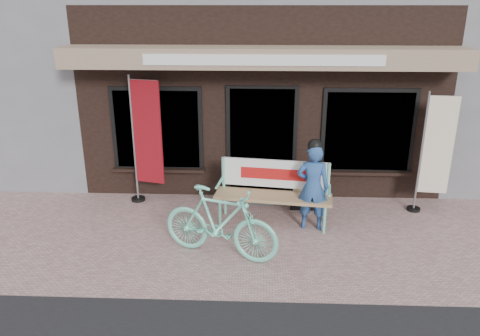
{
  "coord_description": "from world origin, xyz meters",
  "views": [
    {
      "loc": [
        -0.05,
        -6.61,
        3.68
      ],
      "look_at": [
        -0.36,
        0.7,
        1.05
      ],
      "focal_mm": 35.0,
      "sensor_mm": 36.0,
      "label": 1
    }
  ],
  "objects_px": {
    "menu_stand": "(303,186)",
    "person": "(313,185)",
    "bicycle": "(220,223)",
    "nobori_red": "(146,139)",
    "bench": "(274,187)",
    "nobori_cream": "(435,152)"
  },
  "relations": [
    {
      "from": "bench",
      "to": "person",
      "type": "xyz_separation_m",
      "value": [
        0.64,
        -0.25,
        0.14
      ]
    },
    {
      "from": "bicycle",
      "to": "nobori_cream",
      "type": "bearing_deg",
      "value": -45.02
    },
    {
      "from": "bicycle",
      "to": "person",
      "type": "bearing_deg",
      "value": -36.54
    },
    {
      "from": "nobori_red",
      "to": "nobori_cream",
      "type": "relative_size",
      "value": 1.09
    },
    {
      "from": "person",
      "to": "bicycle",
      "type": "xyz_separation_m",
      "value": [
        -1.47,
        -0.99,
        -0.22
      ]
    },
    {
      "from": "bench",
      "to": "nobori_cream",
      "type": "relative_size",
      "value": 0.92
    },
    {
      "from": "bench",
      "to": "menu_stand",
      "type": "distance_m",
      "value": 0.75
    },
    {
      "from": "nobori_red",
      "to": "person",
      "type": "bearing_deg",
      "value": -4.02
    },
    {
      "from": "menu_stand",
      "to": "person",
      "type": "bearing_deg",
      "value": -83.35
    },
    {
      "from": "bicycle",
      "to": "nobori_red",
      "type": "xyz_separation_m",
      "value": [
        -1.53,
        1.96,
        0.7
      ]
    },
    {
      "from": "bench",
      "to": "menu_stand",
      "type": "bearing_deg",
      "value": 47.89
    },
    {
      "from": "person",
      "to": "nobori_red",
      "type": "xyz_separation_m",
      "value": [
        -3.0,
        0.97,
        0.48
      ]
    },
    {
      "from": "bicycle",
      "to": "nobori_cream",
      "type": "distance_m",
      "value": 4.11
    },
    {
      "from": "nobori_cream",
      "to": "person",
      "type": "bearing_deg",
      "value": -154.78
    },
    {
      "from": "bench",
      "to": "nobori_cream",
      "type": "height_order",
      "value": "nobori_cream"
    },
    {
      "from": "nobori_cream",
      "to": "menu_stand",
      "type": "height_order",
      "value": "nobori_cream"
    },
    {
      "from": "bench",
      "to": "person",
      "type": "relative_size",
      "value": 1.29
    },
    {
      "from": "nobori_cream",
      "to": "menu_stand",
      "type": "xyz_separation_m",
      "value": [
        -2.29,
        -0.04,
        -0.68
      ]
    },
    {
      "from": "nobori_red",
      "to": "menu_stand",
      "type": "relative_size",
      "value": 2.67
    },
    {
      "from": "nobori_cream",
      "to": "menu_stand",
      "type": "bearing_deg",
      "value": -172.84
    },
    {
      "from": "bench",
      "to": "nobori_cream",
      "type": "distance_m",
      "value": 2.93
    },
    {
      "from": "nobori_red",
      "to": "bicycle",
      "type": "bearing_deg",
      "value": -38.07
    }
  ]
}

